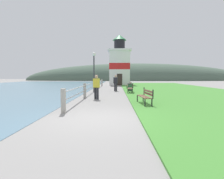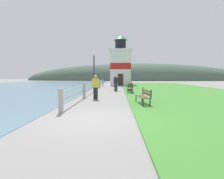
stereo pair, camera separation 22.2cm
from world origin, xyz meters
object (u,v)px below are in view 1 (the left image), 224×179
object	(u,v)px
park_bench_midway	(131,88)
person_strolling	(116,82)
person_by_railing	(96,86)
park_bench_far	(129,85)
park_bench_near	(146,95)
lamp_post	(94,65)
trash_bin	(130,87)
lighthouse	(119,64)

from	to	relation	value
park_bench_midway	person_strolling	world-z (taller)	person_strolling
person_by_railing	park_bench_far	bearing A→B (deg)	7.11
park_bench_near	lamp_post	bearing A→B (deg)	-68.46
park_bench_midway	trash_bin	distance (m)	1.95
park_bench_near	lamp_post	size ratio (longest dim) A/B	0.46
park_bench_near	trash_bin	distance (m)	8.52
person_by_railing	trash_bin	xyz separation A→B (m)	(2.86, 6.29, -0.51)
person_by_railing	lamp_post	size ratio (longest dim) A/B	0.43
park_bench_midway	park_bench_far	bearing A→B (deg)	-84.85
lighthouse	person_strolling	size ratio (longest dim) A/B	5.14
lighthouse	lamp_post	distance (m)	14.75
park_bench_midway	person_by_railing	bearing A→B (deg)	64.48
park_bench_near	person_strolling	distance (m)	9.08
park_bench_near	park_bench_far	xyz separation A→B (m)	(-0.06, 11.37, 0.00)
park_bench_near	lamp_post	distance (m)	8.60
park_bench_far	lamp_post	xyz separation A→B (m)	(-3.81, -4.01, 2.20)
person_strolling	park_bench_near	bearing A→B (deg)	-142.31
person_by_railing	person_strolling	bearing A→B (deg)	14.04
park_bench_near	lighthouse	bearing A→B (deg)	-93.39
park_bench_near	park_bench_far	bearing A→B (deg)	-95.92
park_bench_near	person_by_railing	size ratio (longest dim) A/B	1.06
lighthouse	trash_bin	world-z (taller)	lighthouse
park_bench_near	person_by_railing	world-z (taller)	person_by_railing
park_bench_near	person_strolling	xyz separation A→B (m)	(-1.74, 8.91, 0.40)
park_bench_far	lamp_post	bearing A→B (deg)	46.84
park_bench_near	trash_bin	world-z (taller)	park_bench_near
park_bench_midway	trash_bin	xyz separation A→B (m)	(0.05, 1.95, -0.11)
park_bench_near	trash_bin	size ratio (longest dim) A/B	2.17
person_strolling	trash_bin	distance (m)	1.66
lighthouse	park_bench_far	bearing A→B (deg)	-84.42
park_bench_midway	park_bench_far	xyz separation A→B (m)	(0.19, 4.80, 0.00)
park_bench_midway	park_bench_near	bearing A→B (deg)	99.62
park_bench_midway	park_bench_far	world-z (taller)	same
park_bench_far	park_bench_near	bearing A→B (deg)	90.70
park_bench_midway	lamp_post	distance (m)	4.31
park_bench_far	lamp_post	world-z (taller)	lamp_post
park_bench_midway	park_bench_far	size ratio (longest dim) A/B	0.87
park_bench_far	park_bench_midway	bearing A→B (deg)	88.12
person_by_railing	trash_bin	distance (m)	6.93
person_strolling	trash_bin	bearing A→B (deg)	-77.62
person_strolling	lamp_post	distance (m)	3.19
park_bench_near	lamp_post	xyz separation A→B (m)	(-3.87, 7.36, 2.20)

